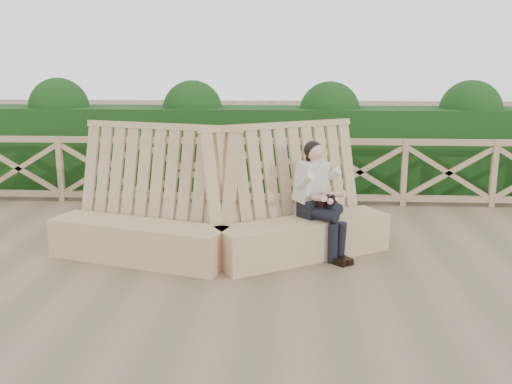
{
  "coord_description": "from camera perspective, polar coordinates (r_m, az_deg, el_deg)",
  "views": [
    {
      "loc": [
        0.26,
        -5.73,
        2.3
      ],
      "look_at": [
        -0.09,
        0.4,
        0.9
      ],
      "focal_mm": 40.0,
      "sensor_mm": 36.0,
      "label": 1
    }
  ],
  "objects": [
    {
      "name": "ground",
      "position": [
        6.18,
        0.62,
        -9.0
      ],
      "size": [
        60.0,
        60.0,
        0.0
      ],
      "primitive_type": "plane",
      "color": "brown",
      "rests_on": "ground"
    },
    {
      "name": "bench",
      "position": [
        6.85,
        -3.45,
        -3.28
      ],
      "size": [
        4.13,
        1.77,
        1.6
      ],
      "rotation": [
        0.0,
        0.0,
        0.11
      ],
      "color": "#9D7F5A",
      "rests_on": "ground"
    },
    {
      "name": "woman",
      "position": [
        6.88,
        6.24,
        -0.23
      ],
      "size": [
        0.74,
        0.81,
        1.39
      ],
      "rotation": [
        0.0,
        0.0,
        0.77
      ],
      "color": "black",
      "rests_on": "ground"
    },
    {
      "name": "guardrail",
      "position": [
        9.4,
        1.62,
        2.12
      ],
      "size": [
        10.1,
        0.09,
        1.1
      ],
      "color": "#927755",
      "rests_on": "ground"
    },
    {
      "name": "hedge",
      "position": [
        10.55,
        1.82,
        4.37
      ],
      "size": [
        12.0,
        1.2,
        1.5
      ],
      "primitive_type": "cube",
      "color": "black",
      "rests_on": "ground"
    }
  ]
}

